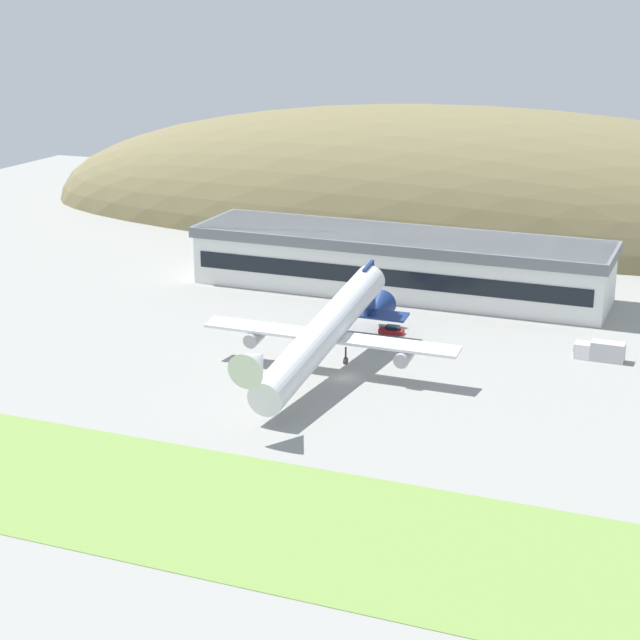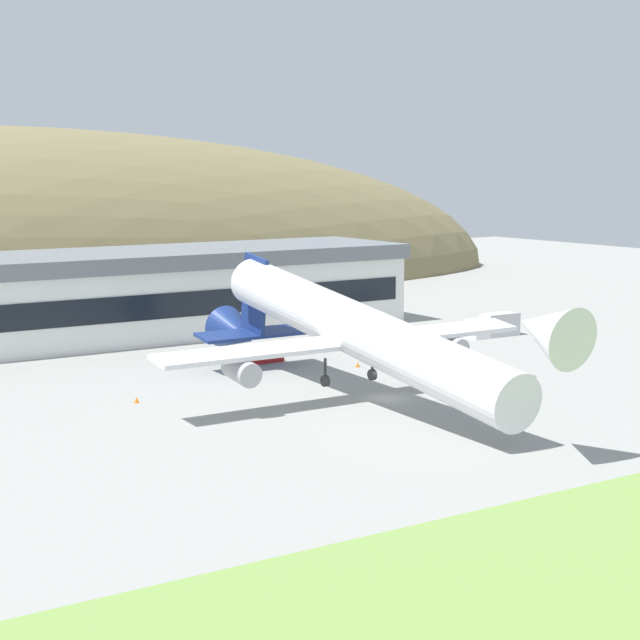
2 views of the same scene
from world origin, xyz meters
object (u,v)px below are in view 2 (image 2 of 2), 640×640
(traffic_cone_0, at_px, (137,400))
(service_car_1, at_px, (265,357))
(traffic_cone_1, at_px, (358,364))
(cargo_airplane, at_px, (356,333))
(terminal_building, at_px, (122,289))
(fuel_truck, at_px, (493,326))
(service_car_0, at_px, (574,326))

(traffic_cone_0, bearing_deg, service_car_1, 28.82)
(traffic_cone_0, distance_m, traffic_cone_1, 28.46)
(cargo_airplane, bearing_deg, terminal_building, 94.55)
(fuel_truck, bearing_deg, terminal_building, 148.23)
(cargo_airplane, xyz_separation_m, fuel_truck, (37.83, 22.08, -5.26))
(fuel_truck, xyz_separation_m, traffic_cone_1, (-27.48, -7.83, -1.16))
(terminal_building, xyz_separation_m, service_car_1, (6.91, -25.33, -5.86))
(service_car_1, distance_m, fuel_truck, 34.74)
(service_car_0, relative_size, traffic_cone_1, 6.64)
(terminal_building, bearing_deg, service_car_0, -27.06)
(terminal_building, xyz_separation_m, traffic_cone_0, (-14.11, -36.89, -6.16))
(cargo_airplane, distance_m, fuel_truck, 44.12)
(traffic_cone_0, bearing_deg, service_car_0, 7.49)
(cargo_airplane, relative_size, service_car_1, 13.19)
(traffic_cone_0, bearing_deg, traffic_cone_1, 6.62)
(service_car_0, distance_m, traffic_cone_1, 40.80)
(terminal_building, height_order, traffic_cone_1, terminal_building)
(terminal_building, xyz_separation_m, traffic_cone_1, (14.16, -33.61, -6.16))
(fuel_truck, bearing_deg, traffic_cone_1, -164.10)
(service_car_0, xyz_separation_m, traffic_cone_0, (-68.66, -9.03, -0.36))
(fuel_truck, bearing_deg, traffic_cone_0, -168.73)
(traffic_cone_1, bearing_deg, traffic_cone_0, -173.38)
(terminal_building, xyz_separation_m, service_car_0, (54.55, -27.86, -5.80))
(terminal_building, distance_m, fuel_truck, 49.23)
(service_car_1, bearing_deg, traffic_cone_0, -151.18)
(terminal_building, relative_size, traffic_cone_1, 138.39)
(cargo_airplane, bearing_deg, service_car_0, 21.52)
(service_car_0, distance_m, service_car_1, 47.70)
(service_car_0, bearing_deg, traffic_cone_0, -172.51)
(terminal_building, relative_size, fuel_truck, 10.33)
(terminal_building, bearing_deg, traffic_cone_0, -110.93)
(service_car_1, bearing_deg, fuel_truck, -0.76)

